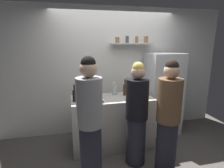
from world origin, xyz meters
name	(u,v)px	position (x,y,z in m)	size (l,w,h in m)	color
ground_plane	(131,160)	(0.00, 0.00, 0.00)	(5.28, 5.28, 0.00)	#59544F
back_wall_assembly	(114,71)	(0.00, 1.25, 1.30)	(4.80, 0.32, 2.60)	white
refrigerator	(163,94)	(0.97, 0.85, 0.84)	(0.67, 0.60, 1.69)	silver
counter	(112,122)	(-0.20, 0.53, 0.47)	(1.44, 0.64, 0.94)	#B7B2A8
baking_pan	(93,100)	(-0.56, 0.39, 0.96)	(0.34, 0.24, 0.05)	gray
utensil_holder	(82,95)	(-0.73, 0.62, 0.99)	(0.11, 0.11, 0.22)	#B2B2B7
wine_bottle_dark_glass	(75,95)	(-0.85, 0.46, 1.04)	(0.07, 0.07, 0.30)	black
wine_bottle_pale_glass	(137,91)	(0.25, 0.50, 1.05)	(0.07, 0.07, 0.29)	#B2BFB2
wine_bottle_amber_glass	(125,89)	(0.07, 0.63, 1.05)	(0.07, 0.07, 0.30)	#472814
water_bottle_plastic	(114,89)	(-0.11, 0.71, 1.04)	(0.08, 0.08, 0.23)	silver
person_grey_hoodie	(90,122)	(-0.68, -0.27, 0.87)	(0.34, 0.34, 1.75)	#262633
person_blonde	(137,116)	(0.05, -0.05, 0.81)	(0.34, 0.34, 1.63)	#262633
person_brown_jacket	(168,119)	(0.44, -0.31, 0.83)	(0.34, 0.34, 1.68)	#262633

